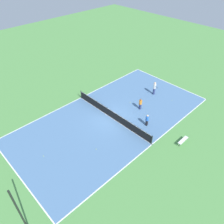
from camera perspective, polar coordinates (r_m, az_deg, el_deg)
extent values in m
plane|color=#518E47|center=(25.10, 0.00, -1.61)|extent=(80.00, 80.00, 0.00)
cube|color=#4C729E|center=(25.10, 0.00, -1.59)|extent=(11.61, 22.70, 0.02)
cube|color=white|center=(22.45, 10.41, -8.31)|extent=(0.10, 22.70, 0.00)
cube|color=white|center=(28.66, -8.07, 3.74)|extent=(0.10, 22.70, 0.00)
cube|color=white|center=(32.57, 14.51, 7.42)|extent=(11.61, 0.10, 0.00)
cube|color=white|center=(21.30, -23.19, -15.19)|extent=(11.61, 0.10, 0.00)
cube|color=white|center=(25.09, 0.00, -1.57)|extent=(11.61, 0.10, 0.00)
cylinder|color=black|center=(22.09, 10.37, -7.19)|extent=(0.10, 0.10, 1.11)
cylinder|color=black|center=(28.28, -8.04, 4.58)|extent=(0.10, 0.10, 1.11)
cube|color=black|center=(24.75, 0.00, -0.63)|extent=(11.31, 0.03, 1.06)
cube|color=white|center=(24.44, 0.00, 0.28)|extent=(11.31, 0.04, 0.06)
cube|color=silver|center=(23.04, 18.09, -7.00)|extent=(0.36, 1.43, 0.04)
cylinder|color=#4C4C51|center=(23.59, 18.69, -6.67)|extent=(0.08, 0.08, 0.41)
cylinder|color=#4C4C51|center=(22.82, 17.25, -8.14)|extent=(0.08, 0.08, 0.41)
cube|color=black|center=(24.23, 9.06, -2.76)|extent=(0.23, 0.28, 0.72)
cylinder|color=blue|center=(23.84, 9.20, -1.65)|extent=(0.41, 0.41, 0.50)
sphere|color=beige|center=(23.61, 9.29, -0.98)|extent=(0.22, 0.22, 0.22)
cube|color=navy|center=(26.43, 7.34, 1.45)|extent=(0.27, 0.23, 0.73)
cylinder|color=orange|center=(26.06, 7.45, 2.55)|extent=(0.40, 0.40, 0.51)
sphere|color=brown|center=(25.85, 7.52, 3.21)|extent=(0.22, 0.22, 0.22)
cube|color=navy|center=(29.31, 10.89, 5.34)|extent=(0.32, 0.29, 0.91)
cylinder|color=silver|center=(28.91, 11.07, 6.62)|extent=(0.49, 0.49, 0.64)
sphere|color=beige|center=(28.68, 11.18, 7.40)|extent=(0.27, 0.27, 0.27)
cylinder|color=#262626|center=(28.59, 11.39, 6.57)|extent=(0.26, 0.16, 0.03)
torus|color=black|center=(28.38, 11.63, 6.28)|extent=(0.41, 0.41, 0.02)
sphere|color=#CCE033|center=(27.55, 4.75, 2.53)|extent=(0.07, 0.07, 0.07)
sphere|color=#CCE033|center=(28.87, 15.41, 2.99)|extent=(0.07, 0.07, 0.07)
sphere|color=#CCE033|center=(22.01, -17.44, -10.94)|extent=(0.07, 0.07, 0.07)
sphere|color=#CCE033|center=(21.66, -4.16, -9.68)|extent=(0.07, 0.07, 0.07)
cylinder|color=black|center=(15.97, -22.66, -23.65)|extent=(0.12, 0.12, 5.45)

